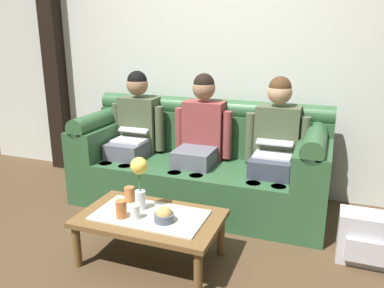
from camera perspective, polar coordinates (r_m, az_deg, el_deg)
The scene contains 14 objects.
ground_plane at distance 2.84m, azimuth -7.05°, elevation -17.68°, with size 14.00×14.00×0.00m, color #4C3823.
back_wall_patterned at distance 3.94m, azimuth 3.95°, elevation 14.34°, with size 6.00×0.12×2.90m, color silver.
timber_pillar at distance 4.75m, azimuth -19.84°, elevation 13.77°, with size 0.20×0.20×2.90m, color black.
couch at distance 3.64m, azimuth 1.22°, elevation -3.16°, with size 2.31×0.88×0.96m.
person_left at distance 3.82m, azimuth -8.53°, elevation 2.14°, with size 0.56×0.67×1.22m.
person_middle at distance 3.55m, azimuth 1.23°, elevation 1.23°, with size 0.56×0.67×1.22m.
person_right at distance 3.39m, azimuth 12.21°, elevation 0.15°, with size 0.56×0.67×1.22m.
coffee_table at distance 2.76m, azimuth -6.21°, elevation -11.23°, with size 0.99×0.60×0.36m.
flower_vase at distance 2.73m, azimuth -7.79°, elevation -4.79°, with size 0.12×0.12×0.39m.
snack_bowl at distance 2.62m, azimuth -4.15°, elevation -10.57°, with size 0.14×0.14×0.11m.
cup_near_left at distance 2.93m, azimuth -9.25°, elevation -7.37°, with size 0.08×0.08×0.11m, color #B26633.
cup_near_right at distance 2.70m, azimuth -10.41°, elevation -9.44°, with size 0.07×0.07×0.12m, color #B26633.
cup_far_center at distance 2.68m, azimuth -8.43°, elevation -9.90°, with size 0.07×0.07×0.10m, color silver.
backpack_right at distance 3.04m, azimuth 24.17°, elevation -12.63°, with size 0.36×0.26×0.37m.
Camera 1 is at (1.13, -2.07, 1.58)m, focal length 36.00 mm.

